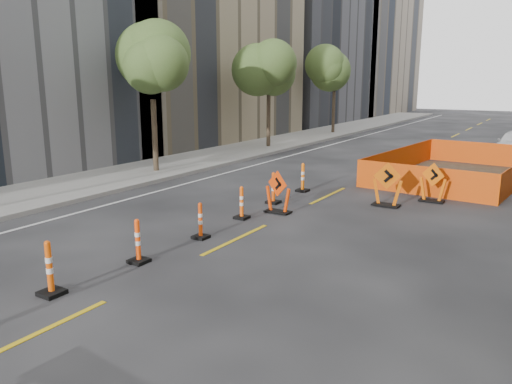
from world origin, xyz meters
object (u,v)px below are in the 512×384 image
Objects in this scene: chevron_sign_right at (433,182)px; channelizer_6 at (273,188)px; channelizer_2 at (50,268)px; chevron_sign_left at (278,192)px; channelizer_3 at (138,241)px; channelizer_5 at (242,203)px; chevron_sign_center at (387,184)px; channelizer_4 at (200,221)px; channelizer_7 at (303,177)px.

channelizer_6 is at bearing -129.65° from chevron_sign_right.
chevron_sign_left is at bearing 84.56° from channelizer_2.
chevron_sign_left is at bearing -53.69° from channelizer_6.
channelizer_6 reaches higher than channelizer_3.
channelizer_3 is 4.39m from channelizer_5.
channelizer_3 is at bearing 85.45° from channelizer_2.
channelizer_6 is 5.50m from chevron_sign_right.
chevron_sign_center is (3.26, 3.83, 0.24)m from channelizer_5.
chevron_sign_left is at bearing -157.58° from chevron_sign_center.
channelizer_4 is 0.71× the size of chevron_sign_right.
channelizer_2 is 1.14× the size of channelizer_4.
chevron_sign_center reaches higher than channelizer_7.
channelizer_7 is at bearing 89.46° from channelizer_6.
chevron_sign_left reaches higher than channelizer_4.
channelizer_2 is at bearing -91.17° from channelizer_5.
chevron_sign_right is (4.55, 11.83, 0.13)m from channelizer_2.
chevron_sign_left is 0.99× the size of chevron_sign_right.
chevron_sign_right is at bearing 10.76° from channelizer_7.
channelizer_7 is 0.79× the size of chevron_sign_right.
channelizer_6 reaches higher than channelizer_4.
chevron_sign_right reaches higher than channelizer_2.
channelizer_2 is 4.40m from channelizer_4.
channelizer_3 is at bearing -89.47° from channelizer_5.
chevron_sign_right reaches higher than channelizer_4.
channelizer_2 is at bearing -94.55° from channelizer_3.
chevron_sign_center reaches higher than channelizer_2.
channelizer_2 is 0.75× the size of chevron_sign_center.
chevron_sign_center is (3.40, 10.41, 0.18)m from channelizer_2.
chevron_sign_left is at bearing -116.49° from chevron_sign_right.
chevron_sign_center reaches higher than chevron_sign_left.
chevron_sign_center reaches higher than channelizer_6.
chevron_sign_center is at bearing 25.58° from channelizer_6.
channelizer_7 is 3.44m from chevron_sign_center.
chevron_sign_right is (3.81, 4.08, 0.01)m from chevron_sign_left.
channelizer_2 is 6.58m from channelizer_5.
channelizer_7 is (0.02, 2.19, 0.00)m from channelizer_6.
channelizer_7 is 3.31m from chevron_sign_left.
channelizer_5 is 0.74× the size of chevron_sign_left.
chevron_sign_center is at bearing 62.13° from chevron_sign_left.
chevron_sign_center is (3.41, 1.63, 0.20)m from channelizer_6.
chevron_sign_center reaches higher than channelizer_3.
channelizer_6 is at bearing 90.10° from channelizer_2.
channelizer_2 is 12.68m from chevron_sign_right.
channelizer_2 reaches higher than channelizer_4.
channelizer_5 is at bearing -153.03° from chevron_sign_center.
channelizer_7 is at bearing 91.68° from channelizer_5.
chevron_sign_left is 3.76m from chevron_sign_center.
channelizer_4 is at bearing 87.46° from channelizer_3.
channelizer_3 is at bearing -134.00° from chevron_sign_center.
channelizer_4 is at bearing -87.68° from channelizer_7.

